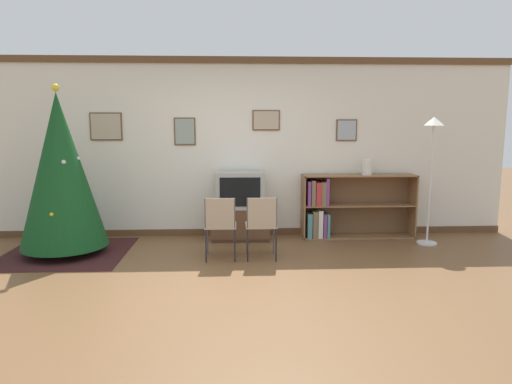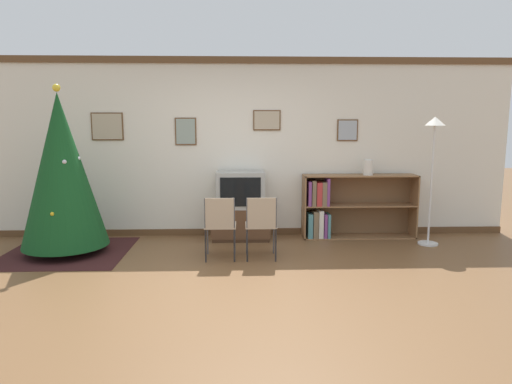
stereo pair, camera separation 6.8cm
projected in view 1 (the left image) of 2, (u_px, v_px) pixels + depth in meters
The scene contains 11 objects.
ground_plane at pixel (232, 284), 4.97m from camera, with size 24.00×24.00×0.00m, color brown.
wall_back at pixel (232, 148), 6.95m from camera, with size 8.49×0.11×2.70m.
area_rug at pixel (66, 253), 6.12m from camera, with size 1.62×1.57×0.01m.
christmas_tree at pixel (61, 171), 5.95m from camera, with size 1.12×1.12×2.22m.
tv_console at pixel (240, 223), 6.83m from camera, with size 0.87×0.48×0.48m.
television at pixel (240, 190), 6.75m from camera, with size 0.71×0.46×0.54m.
folding_chair_left at pixel (220, 224), 5.76m from camera, with size 0.40×0.40×0.82m.
folding_chair_right at pixel (261, 224), 5.78m from camera, with size 0.40×0.40×0.82m.
bookshelf at pixel (339, 207), 6.94m from camera, with size 1.71×0.36×0.96m.
vase at pixel (367, 167), 6.82m from camera, with size 0.15×0.15×0.24m.
standing_lamp at pixel (432, 147), 6.38m from camera, with size 0.28×0.28×1.82m.
Camera 1 is at (0.05, -4.76, 1.76)m, focal length 32.00 mm.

